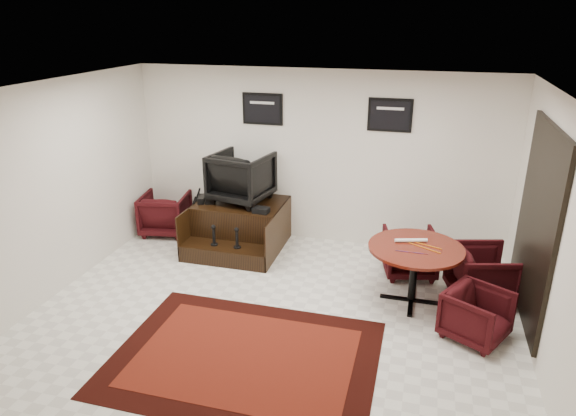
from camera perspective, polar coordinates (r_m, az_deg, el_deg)
The scene contains 16 objects.
ground at distance 6.60m, azimuth -1.69°, elevation -11.96°, with size 6.00×6.00×0.00m, color white.
room_shell at distance 5.84m, azimuth 2.32°, elevation 3.01°, with size 6.02×5.02×2.81m.
area_rug at distance 5.93m, azimuth -4.80°, elevation -16.18°, with size 2.88×2.16×0.01m.
shine_podium at distance 8.37m, azimuth -5.36°, elevation -2.02°, with size 1.41×1.45×0.73m.
shine_chair at distance 8.21m, azimuth -5.20°, elevation 3.72°, with size 0.86×0.80×0.88m, color black.
shoes_pair at distance 8.35m, azimuth -9.19°, elevation 0.98°, with size 0.29×0.33×0.10m.
polish_kit at distance 7.81m, azimuth -3.01°, elevation -0.24°, with size 0.24×0.17×0.08m, color black.
umbrella_black at distance 8.47m, azimuth -10.90°, elevation -1.27°, with size 0.33×0.12×0.88m, color black, non-canonical shape.
umbrella_hooked at distance 8.69m, azimuth -10.46°, elevation -0.44°, with size 0.35×0.13×0.94m, color black, non-canonical shape.
armchair_side at distance 9.05m, azimuth -13.47°, elevation -0.38°, with size 0.76×0.71×0.78m, color black.
meeting_table at distance 6.78m, azimuth 13.98°, elevation -4.93°, with size 1.21×1.21×0.79m.
table_chair_back at distance 7.63m, azimuth 13.37°, elevation -4.63°, with size 0.71×0.67×0.73m, color black.
table_chair_window at distance 7.25m, azimuth 20.82°, elevation -6.64°, with size 0.77×0.72×0.79m, color black.
table_chair_corner at distance 6.42m, azimuth 20.26°, elevation -10.88°, with size 0.65×0.61×0.67m, color black.
paper_roll at distance 6.85m, azimuth 13.51°, elevation -3.52°, with size 0.05×0.05×0.42m, color white.
table_clutter at distance 6.72m, azimuth 14.64°, elevation -4.28°, with size 0.56×0.37×0.01m.
Camera 1 is at (1.64, -5.30, 3.57)m, focal length 32.00 mm.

